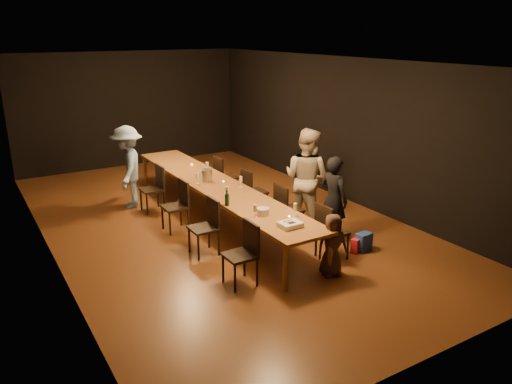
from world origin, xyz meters
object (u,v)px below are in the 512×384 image
chair_left_2 (175,206)px  woman_tan (307,178)px  plate_stack (263,212)px  man_blue (128,167)px  chair_left_0 (240,255)px  champagne_bottle (227,197)px  ice_bucket (207,175)px  chair_right_3 (226,177)px  birthday_cake (290,224)px  chair_right_1 (289,209)px  chair_right_0 (332,231)px  chair_left_1 (203,228)px  child (332,245)px  chair_left_3 (152,189)px  woman_birthday (334,199)px  chair_right_2 (255,191)px  table (216,187)px

chair_left_2 → woman_tan: 2.46m
plate_stack → man_blue: bearing=106.3°
chair_left_0 → plate_stack: bearing=-53.1°
champagne_bottle → ice_bucket: (0.33, 1.45, -0.04)m
chair_right_3 → birthday_cake: 3.79m
chair_right_1 → chair_right_3: size_ratio=1.00×
chair_right_0 → ice_bucket: size_ratio=4.20×
chair_left_1 → child: 2.12m
chair_left_2 → man_blue: man_blue is taller
child → chair_left_2: bearing=131.6°
chair_right_0 → chair_left_3: 3.98m
chair_left_2 → plate_stack: (0.73, -1.85, 0.34)m
chair_left_2 → champagne_bottle: champagne_bottle is taller
chair_left_0 → chair_left_3: same height
woman_tan → birthday_cake: woman_tan is taller
woman_birthday → woman_tan: size_ratio=0.82×
champagne_bottle → chair_right_2: bearing=43.3°
chair_left_0 → chair_left_2: same height
chair_right_3 → chair_left_3: same height
chair_right_2 → chair_left_0: same height
table → plate_stack: size_ratio=29.66×
man_blue → champagne_bottle: size_ratio=5.58×
chair_right_2 → ice_bucket: (-0.91, 0.28, 0.40)m
champagne_bottle → ice_bucket: champagne_bottle is taller
table → man_blue: man_blue is taller
table → chair_left_1: bearing=-125.3°
chair_right_0 → chair_left_2: bearing=-144.7°
champagne_bottle → ice_bucket: bearing=77.0°
chair_left_1 → champagne_bottle: bearing=-86.3°
woman_tan → child: woman_tan is taller
chair_right_0 → chair_right_1: (0.00, 1.20, 0.00)m
chair_right_2 → champagne_bottle: size_ratio=3.06×
chair_left_2 → chair_right_2: bearing=-90.0°
chair_left_1 → birthday_cake: 1.55m
chair_right_0 → chair_right_3: 3.60m
chair_left_1 → man_blue: 2.93m
man_blue → plate_stack: (1.03, -3.54, -0.04)m
chair_left_1 → man_blue: (-0.30, 2.89, 0.38)m
woman_tan → champagne_bottle: (-1.72, -0.12, -0.03)m
table → chair_right_2: chair_right_2 is taller
table → ice_bucket: size_ratio=27.13×
chair_left_3 → woman_tan: size_ratio=0.50×
woman_birthday → child: woman_birthday is taller
woman_birthday → ice_bucket: woman_birthday is taller
man_blue → birthday_cake: 4.31m
chair_right_2 → champagne_bottle: (-1.24, -1.17, 0.44)m
plate_stack → champagne_bottle: bearing=111.9°
chair_right_1 → chair_left_0: same height
chair_left_2 → child: size_ratio=0.96×
chair_left_2 → ice_bucket: size_ratio=4.20×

